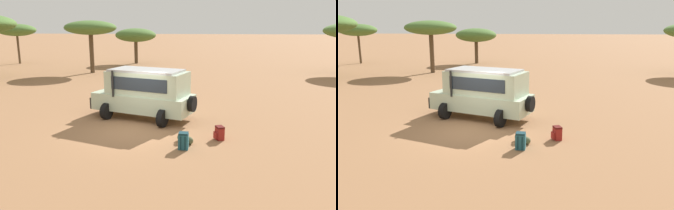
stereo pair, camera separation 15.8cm
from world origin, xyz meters
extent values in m
plane|color=#936642|center=(0.00, 0.00, 0.00)|extent=(320.00, 320.00, 0.00)
cube|color=#B2C6A8|center=(0.01, 2.14, 0.82)|extent=(5.25, 3.34, 0.84)
cube|color=#B2C6A8|center=(0.25, 2.06, 1.79)|extent=(4.19, 2.89, 1.10)
cube|color=#232D38|center=(-1.20, 2.54, 1.74)|extent=(0.54, 1.50, 0.77)
cube|color=#232D38|center=(-0.03, 1.20, 1.84)|extent=(2.81, 0.96, 0.60)
cube|color=#232D38|center=(0.53, 2.92, 1.84)|extent=(2.81, 0.96, 0.60)
cube|color=#B7B7B7|center=(0.20, 2.08, 2.39)|extent=(3.79, 2.70, 0.10)
cube|color=black|center=(-2.43, 2.94, 0.65)|extent=(0.66, 1.58, 0.56)
cylinder|color=black|center=(-1.34, 1.56, 1.79)|extent=(0.10, 0.10, 1.25)
cylinder|color=black|center=(-1.73, 1.69, 0.40)|extent=(0.52, 0.85, 0.80)
cylinder|color=black|center=(-1.13, 3.54, 0.40)|extent=(0.52, 0.85, 0.80)
cylinder|color=black|center=(1.15, 0.75, 0.40)|extent=(0.52, 0.85, 0.80)
cylinder|color=black|center=(1.76, 2.59, 0.40)|extent=(0.52, 0.85, 0.80)
cylinder|color=black|center=(2.47, 1.33, 0.97)|extent=(0.44, 0.77, 0.74)
cube|color=#235B6B|center=(2.30, -1.89, 0.29)|extent=(0.38, 0.33, 0.58)
cube|color=#235B6B|center=(2.31, -1.69, 0.22)|extent=(0.28, 0.09, 0.32)
cube|color=#13323A|center=(2.30, -1.89, 0.61)|extent=(0.36, 0.34, 0.07)
cylinder|color=#13323A|center=(2.21, -2.06, 0.29)|extent=(0.04, 0.04, 0.49)
cylinder|color=#13323A|center=(2.37, -2.07, 0.29)|extent=(0.04, 0.04, 0.49)
cube|color=maroon|center=(3.68, -0.67, 0.25)|extent=(0.39, 0.46, 0.49)
cube|color=maroon|center=(3.51, -0.73, 0.18)|extent=(0.18, 0.30, 0.27)
cube|color=#4D100E|center=(3.68, -0.67, 0.52)|extent=(0.40, 0.44, 0.07)
cylinder|color=#4D100E|center=(3.85, -0.69, 0.25)|extent=(0.04, 0.04, 0.42)
cylinder|color=#4D100E|center=(3.79, -0.53, 0.25)|extent=(0.04, 0.04, 0.42)
cylinder|color=#4C5133|center=(2.32, -1.18, 0.14)|extent=(0.57, 0.57, 0.29)
sphere|color=#4C5133|center=(2.13, -1.01, 0.14)|extent=(0.28, 0.28, 0.28)
sphere|color=#4C5133|center=(2.51, -1.36, 0.14)|extent=(0.28, 0.28, 0.28)
torus|color=#2D301E|center=(2.32, -1.18, 0.31)|extent=(0.14, 0.13, 0.16)
cylinder|color=beige|center=(2.25, -1.12, 0.30)|extent=(0.34, 0.34, 0.02)
cylinder|color=beige|center=(2.25, -1.12, 0.35)|extent=(0.17, 0.17, 0.09)
cylinder|color=brown|center=(-19.27, 23.77, 1.67)|extent=(0.25, 0.25, 3.34)
ellipsoid|color=#476B2D|center=(-19.27, 23.77, 3.94)|extent=(4.53, 3.88, 1.41)
cylinder|color=brown|center=(-7.90, 17.22, 1.85)|extent=(0.42, 0.42, 3.70)
ellipsoid|color=#476B2D|center=(-7.90, 17.22, 4.27)|extent=(4.95, 4.35, 1.34)
cylinder|color=brown|center=(-5.38, 25.58, 1.33)|extent=(0.41, 0.41, 2.67)
ellipsoid|color=#476B2D|center=(-5.38, 25.58, 3.34)|extent=(4.82, 4.58, 1.59)
camera|label=1|loc=(3.07, -13.36, 4.50)|focal=35.00mm
camera|label=2|loc=(3.23, -13.35, 4.50)|focal=35.00mm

